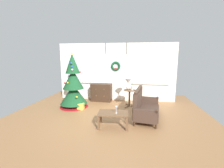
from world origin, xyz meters
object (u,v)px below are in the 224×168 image
settee_sofa (144,106)px  coffee_table (113,115)px  christmas_tree (73,87)px  table_lamp (128,82)px  dresser_cabinet (101,92)px  wine_glass (116,108)px  gift_box (81,106)px  flower_vase (132,87)px  side_table (129,95)px

settee_sofa → coffee_table: bearing=-137.4°
christmas_tree → table_lamp: christmas_tree is taller
dresser_cabinet → wine_glass: (0.98, -2.54, 0.17)m
dresser_cabinet → table_lamp: 1.44m
wine_glass → gift_box: bearing=138.8°
coffee_table → flower_vase: bearing=75.5°
christmas_tree → settee_sofa: 2.80m
dresser_cabinet → settee_sofa: 2.45m
christmas_tree → side_table: size_ratio=3.18×
table_lamp → wine_glass: 2.05m
dresser_cabinet → coffee_table: 2.66m
christmas_tree → coffee_table: bearing=-40.9°
side_table → gift_box: 1.94m
side_table → flower_vase: size_ratio=1.92×
gift_box → coffee_table: bearing=-42.2°
wine_glass → dresser_cabinet: bearing=111.0°
christmas_tree → gift_box: christmas_tree is taller
table_lamp → gift_box: 2.04m
side_table → settee_sofa: bearing=-65.8°
table_lamp → flower_vase: 0.25m
christmas_tree → gift_box: size_ratio=9.36×
dresser_cabinet → table_lamp: bearing=-24.6°
table_lamp → christmas_tree: bearing=-168.9°
side_table → wine_glass: size_ratio=3.45×
christmas_tree → wine_glass: christmas_tree is taller
dresser_cabinet → settee_sofa: bearing=-44.0°
flower_vase → wine_glass: bearing=-101.6°
flower_vase → wine_glass: 1.95m
christmas_tree → dresser_cabinet: bearing=47.0°
dresser_cabinet → settee_sofa: settee_sofa is taller
dresser_cabinet → flower_vase: bearing=-25.5°
christmas_tree → settee_sofa: (2.66, -0.74, -0.44)m
gift_box → table_lamp: bearing=21.4°
dresser_cabinet → coffee_table: bearing=-70.6°
side_table → flower_vase: flower_vase is taller
christmas_tree → side_table: (2.16, 0.37, -0.33)m
settee_sofa → flower_vase: bearing=110.8°
settee_sofa → wine_glass: size_ratio=8.33×
christmas_tree → flower_vase: 2.28m
settee_sofa → table_lamp: 1.40m
side_table → wine_glass: 1.98m
coffee_table → settee_sofa: bearing=42.6°
settee_sofa → flower_vase: (-0.40, 1.05, 0.41)m
dresser_cabinet → christmas_tree: bearing=-133.0°
settee_sofa → side_table: size_ratio=2.41×
christmas_tree → gift_box: bearing=-35.6°
christmas_tree → settee_sofa: bearing=-15.5°
settee_sofa → gift_box: (-2.29, 0.47, -0.26)m
flower_vase → dresser_cabinet: bearing=154.5°
christmas_tree → flower_vase: christmas_tree is taller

